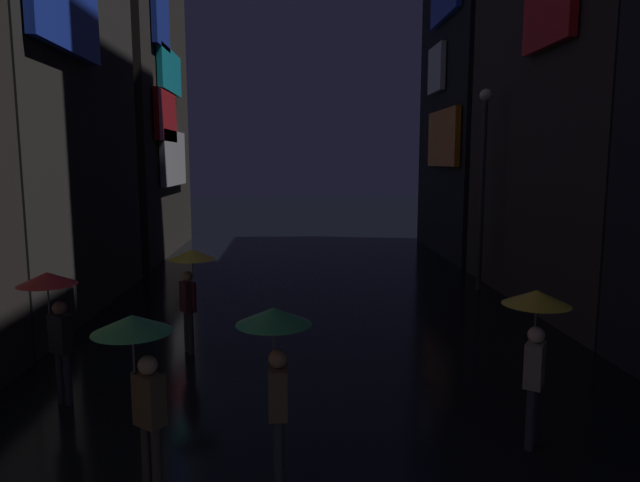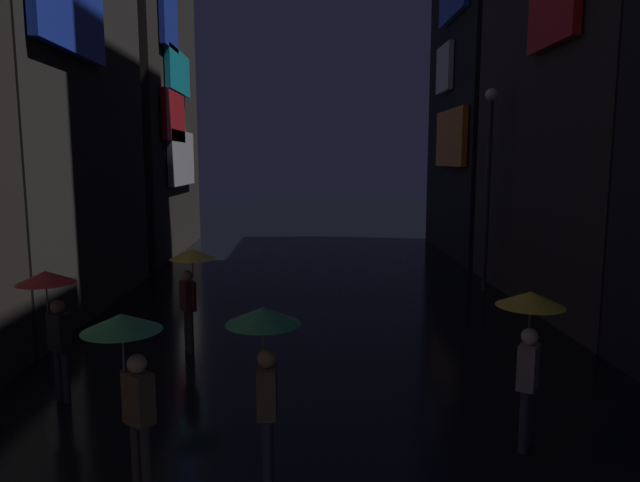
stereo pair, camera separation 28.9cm
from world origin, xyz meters
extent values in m
cube|color=#2D2826|center=(-7.50, 22.25, 6.06)|extent=(4.00, 8.50, 12.11)
cube|color=white|center=(-5.35, 21.99, 3.92)|extent=(0.20, 4.14, 2.19)
cube|color=red|center=(-5.35, 20.80, 5.49)|extent=(0.20, 3.16, 1.88)
cube|color=#19D8F2|center=(-5.35, 21.88, 7.33)|extent=(0.20, 3.66, 1.64)
cube|color=#264CF9|center=(-5.35, 20.54, 9.54)|extent=(0.20, 2.20, 3.12)
cube|color=black|center=(7.50, 21.59, 7.06)|extent=(4.00, 7.18, 14.12)
cube|color=orange|center=(5.35, 20.43, 4.68)|extent=(0.20, 3.92, 2.16)
cube|color=white|center=(5.35, 21.75, 7.49)|extent=(0.20, 2.06, 1.84)
cylinder|color=#2D2D38|center=(2.56, 5.23, 0.42)|extent=(0.12, 0.12, 0.85)
cylinder|color=#2D2D38|center=(2.66, 5.38, 0.42)|extent=(0.12, 0.12, 0.85)
cube|color=gray|center=(2.61, 5.31, 1.15)|extent=(0.37, 0.40, 0.60)
sphere|color=beige|center=(2.61, 5.31, 1.56)|extent=(0.22, 0.22, 0.22)
cylinder|color=gray|center=(2.66, 5.49, 1.20)|extent=(0.09, 0.09, 0.50)
cylinder|color=slate|center=(2.66, 5.49, 1.53)|extent=(0.02, 0.02, 0.77)
cone|color=yellow|center=(2.66, 5.49, 2.02)|extent=(0.90, 0.90, 0.20)
cylinder|color=#38332D|center=(-2.71, 9.47, 0.42)|extent=(0.12, 0.12, 0.85)
cylinder|color=#38332D|center=(-2.61, 9.32, 0.42)|extent=(0.12, 0.12, 0.85)
cube|color=#4C1E23|center=(-2.66, 9.40, 1.15)|extent=(0.37, 0.40, 0.60)
sphere|color=tan|center=(-2.66, 9.40, 1.56)|extent=(0.22, 0.22, 0.22)
cylinder|color=#4C1E23|center=(-2.51, 9.27, 1.20)|extent=(0.09, 0.09, 0.50)
cylinder|color=slate|center=(-2.51, 9.27, 1.53)|extent=(0.02, 0.02, 0.77)
cone|color=yellow|center=(-2.51, 9.27, 2.02)|extent=(0.90, 0.90, 0.20)
cylinder|color=#2D2D38|center=(-4.12, 6.99, 0.42)|extent=(0.12, 0.12, 0.85)
cylinder|color=#2D2D38|center=(-4.28, 7.08, 0.42)|extent=(0.12, 0.12, 0.85)
cube|color=black|center=(-4.20, 7.04, 1.15)|extent=(0.40, 0.37, 0.60)
sphere|color=#9E7051|center=(-4.20, 7.04, 1.56)|extent=(0.22, 0.22, 0.22)
cylinder|color=black|center=(-4.38, 7.09, 1.20)|extent=(0.09, 0.09, 0.50)
cylinder|color=slate|center=(-4.38, 7.09, 1.53)|extent=(0.02, 0.02, 0.77)
cone|color=red|center=(-4.38, 7.09, 2.02)|extent=(0.90, 0.90, 0.20)
cylinder|color=#38332D|center=(-2.15, 4.39, 0.42)|extent=(0.12, 0.12, 0.85)
cylinder|color=#38332D|center=(-2.29, 4.50, 0.42)|extent=(0.12, 0.12, 0.85)
cube|color=brown|center=(-2.22, 4.45, 1.15)|extent=(0.40, 0.38, 0.60)
sphere|color=tan|center=(-2.22, 4.45, 1.56)|extent=(0.22, 0.22, 0.22)
cylinder|color=brown|center=(-2.39, 4.52, 1.20)|extent=(0.09, 0.09, 0.50)
cylinder|color=slate|center=(-2.39, 4.52, 1.53)|extent=(0.02, 0.02, 0.77)
cone|color=green|center=(-2.39, 4.52, 2.02)|extent=(0.90, 0.90, 0.20)
cylinder|color=#2D2D38|center=(-0.77, 4.48, 0.42)|extent=(0.12, 0.12, 0.85)
cylinder|color=#2D2D38|center=(-0.76, 4.66, 0.42)|extent=(0.12, 0.12, 0.85)
cube|color=brown|center=(-0.77, 4.57, 1.15)|extent=(0.22, 0.34, 0.60)
sphere|color=#9E7051|center=(-0.77, 4.57, 1.56)|extent=(0.22, 0.22, 0.22)
cylinder|color=brown|center=(-0.81, 4.75, 1.20)|extent=(0.09, 0.09, 0.50)
cylinder|color=slate|center=(-0.81, 4.75, 1.53)|extent=(0.02, 0.02, 0.77)
cone|color=green|center=(-0.81, 4.75, 2.02)|extent=(0.90, 0.90, 0.20)
cylinder|color=#2D2D33|center=(5.00, 14.65, 2.75)|extent=(0.14, 0.14, 5.50)
sphere|color=#F9EFCC|center=(5.00, 14.65, 5.68)|extent=(0.36, 0.36, 0.36)
camera|label=1|loc=(-0.61, -1.76, 3.83)|focal=32.00mm
camera|label=2|loc=(-0.32, -1.77, 3.83)|focal=32.00mm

